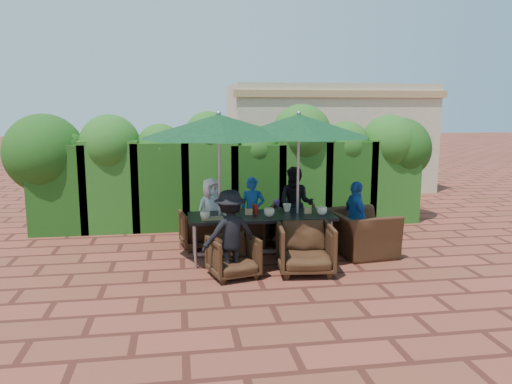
{
  "coord_description": "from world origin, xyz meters",
  "views": [
    {
      "loc": [
        -1.14,
        -8.19,
        2.5
      ],
      "look_at": [
        0.21,
        0.4,
        1.04
      ],
      "focal_mm": 35.0,
      "sensor_mm": 36.0,
      "label": 1
    }
  ],
  "objects": [
    {
      "name": "chair_near_left",
      "position": [
        -0.36,
        -1.05,
        0.34
      ],
      "size": [
        0.81,
        0.78,
        0.69
      ],
      "primitive_type": "imported",
      "rotation": [
        0.0,
        0.0,
        0.26
      ],
      "color": "black",
      "rests_on": "ground"
    },
    {
      "name": "cup_a",
      "position": [
        -0.73,
        -0.37,
        0.81
      ],
      "size": [
        0.16,
        0.16,
        0.13
      ],
      "primitive_type": "imported",
      "color": "beige",
      "rests_on": "dining_table"
    },
    {
      "name": "pedestrian_b",
      "position": [
        2.67,
        4.42,
        0.87
      ],
      "size": [
        0.98,
        0.84,
        1.74
      ],
      "primitive_type": "imported",
      "rotation": [
        0.0,
        0.0,
        3.62
      ],
      "color": "#EF548D",
      "rests_on": "ground"
    },
    {
      "name": "chair_far_right",
      "position": [
        1.02,
        0.78,
        0.38
      ],
      "size": [
        0.88,
        0.85,
        0.77
      ],
      "primitive_type": "imported",
      "rotation": [
        0.0,
        0.0,
        2.92
      ],
      "color": "black",
      "rests_on": "ground"
    },
    {
      "name": "number_block_left",
      "position": [
        0.0,
        -0.16,
        0.8
      ],
      "size": [
        0.12,
        0.06,
        0.1
      ],
      "primitive_type": "cube",
      "color": "tan",
      "rests_on": "dining_table"
    },
    {
      "name": "adult_end_right",
      "position": [
        1.88,
        -0.11,
        0.63
      ],
      "size": [
        0.44,
        0.77,
        1.26
      ],
      "primitive_type": "imported",
      "rotation": [
        0.0,
        0.0,
        1.67
      ],
      "color": "#1C4E9C",
      "rests_on": "ground"
    },
    {
      "name": "ground",
      "position": [
        0.0,
        0.0,
        0.0
      ],
      "size": [
        80.0,
        80.0,
        0.0
      ],
      "primitive_type": "plane",
      "color": "brown",
      "rests_on": "ground"
    },
    {
      "name": "umbrella_left",
      "position": [
        -0.49,
        -0.26,
        2.21
      ],
      "size": [
        2.53,
        2.53,
        2.46
      ],
      "color": "gray",
      "rests_on": "ground"
    },
    {
      "name": "umbrella_right",
      "position": [
        0.83,
        -0.15,
        2.21
      ],
      "size": [
        2.4,
        2.4,
        2.46
      ],
      "color": "gray",
      "rests_on": "ground"
    },
    {
      "name": "chair_far_left",
      "position": [
        -0.75,
        0.66,
        0.38
      ],
      "size": [
        0.83,
        0.79,
        0.76
      ],
      "primitive_type": "imported",
      "rotation": [
        0.0,
        0.0,
        3.29
      ],
      "color": "black",
      "rests_on": "ground"
    },
    {
      "name": "cup_d",
      "position": [
        0.69,
        0.0,
        0.82
      ],
      "size": [
        0.15,
        0.15,
        0.14
      ],
      "primitive_type": "imported",
      "color": "beige",
      "rests_on": "dining_table"
    },
    {
      "name": "cup_e",
      "position": [
        1.2,
        -0.35,
        0.82
      ],
      "size": [
        0.17,
        0.17,
        0.14
      ],
      "primitive_type": "imported",
      "color": "beige",
      "rests_on": "dining_table"
    },
    {
      "name": "child_left",
      "position": [
        -0.14,
        0.82,
        0.37
      ],
      "size": [
        0.29,
        0.25,
        0.75
      ],
      "primitive_type": "imported",
      "rotation": [
        0.0,
        0.0,
        0.13
      ],
      "color": "#EF548D",
      "rests_on": "ground"
    },
    {
      "name": "number_block_right",
      "position": [
        1.0,
        -0.21,
        0.8
      ],
      "size": [
        0.12,
        0.06,
        0.1
      ],
      "primitive_type": "cube",
      "color": "tan",
      "rests_on": "dining_table"
    },
    {
      "name": "chair_near_right",
      "position": [
        0.75,
        -1.03,
        0.42
      ],
      "size": [
        0.9,
        0.85,
        0.85
      ],
      "primitive_type": "imported",
      "rotation": [
        0.0,
        0.0,
        -0.1
      ],
      "color": "black",
      "rests_on": "ground"
    },
    {
      "name": "adult_far_mid",
      "position": [
        0.2,
        0.73,
        0.63
      ],
      "size": [
        0.53,
        0.46,
        1.25
      ],
      "primitive_type": "imported",
      "rotation": [
        0.0,
        0.0,
        -0.24
      ],
      "color": "#1C4E9C",
      "rests_on": "ground"
    },
    {
      "name": "adult_far_left",
      "position": [
        -0.56,
        0.74,
        0.63
      ],
      "size": [
        0.71,
        0.58,
        1.25
      ],
      "primitive_type": "imported",
      "rotation": [
        0.0,
        0.0,
        0.4
      ],
      "color": "silver",
      "rests_on": "ground"
    },
    {
      "name": "dining_table",
      "position": [
        0.2,
        -0.19,
        0.68
      ],
      "size": [
        2.41,
        0.9,
        0.75
      ],
      "color": "black",
      "rests_on": "ground"
    },
    {
      "name": "pedestrian_c",
      "position": [
        3.16,
        4.22,
        0.96
      ],
      "size": [
        1.26,
        1.26,
        1.91
      ],
      "primitive_type": "imported",
      "rotation": [
        0.0,
        0.0,
        2.37
      ],
      "color": "gray",
      "rests_on": "ground"
    },
    {
      "name": "chair_far_mid",
      "position": [
        0.14,
        0.69,
        0.41
      ],
      "size": [
        1.02,
        1.0,
        0.81
      ],
      "primitive_type": "imported",
      "rotation": [
        0.0,
        0.0,
        2.72
      ],
      "color": "black",
      "rests_on": "ground"
    },
    {
      "name": "adult_far_right",
      "position": [
        1.04,
        0.83,
        0.71
      ],
      "size": [
        0.79,
        0.65,
        1.42
      ],
      "primitive_type": "imported",
      "rotation": [
        0.0,
        0.0,
        -0.4
      ],
      "color": "black",
      "rests_on": "ground"
    },
    {
      "name": "sauce_bottle",
      "position": [
        0.09,
        -0.07,
        0.83
      ],
      "size": [
        0.04,
        0.04,
        0.17
      ],
      "primitive_type": "cylinder",
      "color": "#4C230C",
      "rests_on": "dining_table"
    },
    {
      "name": "cup_c",
      "position": [
        0.31,
        -0.34,
        0.82
      ],
      "size": [
        0.17,
        0.17,
        0.14
      ],
      "primitive_type": "imported",
      "color": "beige",
      "rests_on": "dining_table"
    },
    {
      "name": "pedestrian_a",
      "position": [
        1.29,
        4.21,
        0.93
      ],
      "size": [
        1.84,
        1.05,
        1.86
      ],
      "primitive_type": "imported",
      "rotation": [
        0.0,
        0.0,
        2.88
      ],
      "color": "#2E8E26",
      "rests_on": "ground"
    },
    {
      "name": "adult_near_left",
      "position": [
        -0.4,
        -1.05,
        0.66
      ],
      "size": [
        0.92,
        0.6,
        1.32
      ],
      "primitive_type": "imported",
      "rotation": [
        0.0,
        0.0,
        3.41
      ],
      "color": "black",
      "rests_on": "ground"
    },
    {
      "name": "serving_tray",
      "position": [
        -0.62,
        -0.38,
        0.76
      ],
      "size": [
        0.35,
        0.25,
        0.02
      ],
      "primitive_type": "cube",
      "color": "#9B754B",
      "rests_on": "dining_table"
    },
    {
      "name": "child_right",
      "position": [
        0.69,
        0.89,
        0.4
      ],
      "size": [
        0.32,
        0.27,
        0.81
      ],
      "primitive_type": "imported",
      "rotation": [
        0.0,
        0.0,
        -0.12
      ],
      "color": "#7D4BA3",
      "rests_on": "ground"
    },
    {
      "name": "building",
      "position": [
        3.5,
        6.99,
        1.61
      ],
      "size": [
        6.2,
        3.08,
        3.2
      ],
      "color": "beige",
      "rests_on": "ground"
    },
    {
      "name": "chair_end_right",
      "position": [
        1.94,
        -0.19,
        0.5
      ],
      "size": [
        0.87,
        1.22,
        1.0
      ],
      "primitive_type": "imported",
      "rotation": [
        0.0,
        0.0,
        1.69
      ],
      "color": "black",
      "rests_on": "ground"
    },
    {
      "name": "ketchup_bottle",
      "position": [
        0.12,
        -0.15,
        0.83
      ],
      "size": [
        0.04,
        0.04,
        0.17
      ],
      "primitive_type": "cylinder",
      "color": "#B20C0A",
      "rests_on": "dining_table"
    },
    {
      "name": "hedge_wall",
      "position": [
        -0.03,
        2.32,
        1.34
      ],
      "size": [
        9.1,
        1.6,
        2.59
      ],
      "color": "#19370F",
      "rests_on": "ground"
    },
    {
      "name": "cup_b",
      "position": [
        -0.39,
        -0.15,
        0.81
      ],
      "size": [
        0.13,
        0.13,
        0.12
      ],
      "primitive_type": "imported",
      "color": "beige",
      "rests_on": "dining_table"
    }
  ]
}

